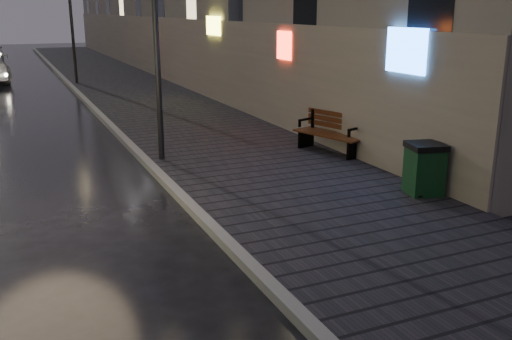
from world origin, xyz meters
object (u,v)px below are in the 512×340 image
at_px(lamp_far, 71,12).
at_px(trash_bin, 424,168).
at_px(lamp_near, 155,15).
at_px(bench, 332,133).

xyz_separation_m(lamp_far, trash_bin, (3.95, -20.67, -2.83)).
height_order(lamp_near, bench, lamp_near).
distance_m(bench, trash_bin, 3.62).
bearing_deg(trash_bin, lamp_far, 114.75).
distance_m(lamp_near, trash_bin, 6.74).
bearing_deg(trash_bin, bench, 101.99).
relative_size(lamp_near, trash_bin, 5.25).
distance_m(lamp_near, lamp_far, 16.00).
bearing_deg(lamp_far, bench, -76.57).
bearing_deg(lamp_near, lamp_far, 90.00).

